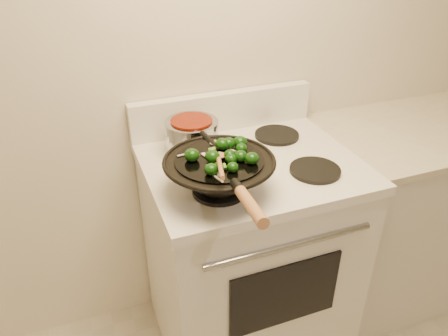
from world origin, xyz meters
name	(u,v)px	position (x,y,z in m)	size (l,w,h in m)	color
stove	(248,253)	(-0.19, 1.17, 0.47)	(0.78, 0.67, 1.08)	white
counter_unit	(403,211)	(0.64, 1.20, 0.46)	(0.89, 0.62, 0.91)	silver
wok	(220,173)	(-0.37, 1.02, 0.99)	(0.36, 0.60, 0.18)	black
stirfry	(226,153)	(-0.35, 1.02, 1.06)	(0.24, 0.25, 0.04)	black
wooden_spoon	(219,161)	(-0.39, 0.97, 1.07)	(0.10, 0.24, 0.07)	#A16A3F
saucepan	(192,135)	(-0.37, 1.32, 0.99)	(0.20, 0.32, 0.12)	#999DA1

